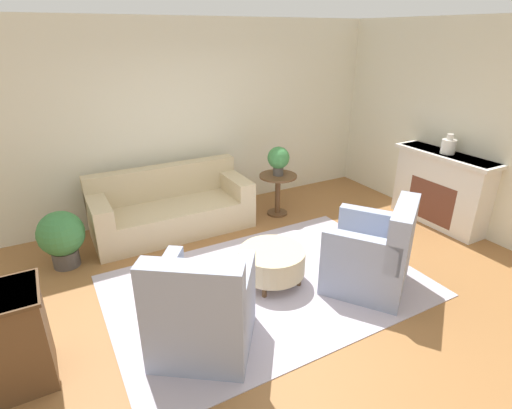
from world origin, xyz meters
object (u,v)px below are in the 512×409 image
object	(u,v)px
armchair_right	(373,256)
side_table	(278,187)
armchair_left	(202,313)
potted_plant_floor	(62,236)
couch	(172,209)
potted_plant_on_side_table	(278,159)
vase_mantel_near	(448,146)
ottoman_table	(272,261)

from	to	relation	value
armchair_right	side_table	world-z (taller)	armchair_right
armchair_left	potted_plant_floor	world-z (taller)	armchair_left
potted_plant_floor	armchair_left	bearing A→B (deg)	-66.12
side_table	potted_plant_floor	world-z (taller)	potted_plant_floor
potted_plant_floor	couch	bearing A→B (deg)	12.57
side_table	potted_plant_on_side_table	bearing A→B (deg)	45.00
armchair_left	vase_mantel_near	world-z (taller)	vase_mantel_near
potted_plant_floor	potted_plant_on_side_table	bearing A→B (deg)	0.83
side_table	vase_mantel_near	size ratio (longest dim) A/B	2.35
couch	potted_plant_floor	xyz separation A→B (m)	(-1.43, -0.32, 0.08)
couch	ottoman_table	bearing A→B (deg)	-72.59
side_table	potted_plant_floor	bearing A→B (deg)	-179.17
couch	ottoman_table	distance (m)	1.88
armchair_left	side_table	distance (m)	2.98
vase_mantel_near	potted_plant_on_side_table	world-z (taller)	vase_mantel_near
ottoman_table	vase_mantel_near	distance (m)	3.01
couch	vase_mantel_near	bearing A→B (deg)	-25.88
armchair_left	vase_mantel_near	distance (m)	4.08
side_table	potted_plant_floor	size ratio (longest dim) A/B	0.91
couch	armchair_left	bearing A→B (deg)	-101.83
vase_mantel_near	potted_plant_on_side_table	distance (m)	2.34
vase_mantel_near	armchair_left	bearing A→B (deg)	-169.34
vase_mantel_near	potted_plant_on_side_table	size ratio (longest dim) A/B	0.63
ottoman_table	side_table	world-z (taller)	side_table
couch	side_table	world-z (taller)	couch
ottoman_table	potted_plant_floor	distance (m)	2.49
side_table	vase_mantel_near	world-z (taller)	vase_mantel_near
armchair_left	ottoman_table	world-z (taller)	armchair_left
couch	armchair_right	distance (m)	2.82
vase_mantel_near	couch	bearing A→B (deg)	154.12
potted_plant_on_side_table	potted_plant_floor	size ratio (longest dim) A/B	0.62
couch	ottoman_table	size ratio (longest dim) A/B	2.91
side_table	vase_mantel_near	bearing A→B (deg)	-36.84
potted_plant_floor	vase_mantel_near	bearing A→B (deg)	-15.49
armchair_left	side_table	bearing A→B (deg)	45.69
armchair_left	potted_plant_floor	size ratio (longest dim) A/B	1.64
potted_plant_floor	armchair_right	bearing A→B (deg)	-35.84
couch	potted_plant_floor	distance (m)	1.47
potted_plant_on_side_table	armchair_left	bearing A→B (deg)	-134.31
armchair_right	potted_plant_on_side_table	bearing A→B (deg)	86.92
armchair_right	potted_plant_floor	xyz separation A→B (m)	(-2.89, 2.09, 0.01)
couch	potted_plant_on_side_table	size ratio (longest dim) A/B	5.00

